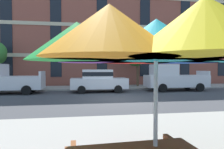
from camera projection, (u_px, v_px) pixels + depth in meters
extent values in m
plane|color=#424244|center=(117.00, 99.00, 11.85)|extent=(120.00, 120.00, 0.00)
cube|color=#9E998E|center=(104.00, 87.00, 18.56)|extent=(56.00, 3.60, 0.12)
cube|color=#934C3D|center=(97.00, 35.00, 26.46)|extent=(42.43, 12.00, 12.80)
cube|color=beige|center=(102.00, 56.00, 20.60)|extent=(41.58, 0.08, 0.36)
cube|color=beige|center=(102.00, 25.00, 20.50)|extent=(41.58, 0.08, 0.36)
cube|color=black|center=(6.00, 18.00, 19.06)|extent=(1.10, 0.06, 11.60)
cube|color=black|center=(56.00, 20.00, 19.77)|extent=(1.10, 0.06, 11.60)
cube|color=black|center=(102.00, 22.00, 20.49)|extent=(1.10, 0.06, 11.60)
cube|color=black|center=(145.00, 23.00, 21.21)|extent=(1.10, 0.06, 11.60)
cube|color=black|center=(185.00, 25.00, 21.93)|extent=(1.10, 0.06, 11.60)
cube|color=black|center=(223.00, 26.00, 22.65)|extent=(1.10, 0.06, 11.60)
cube|color=silver|center=(7.00, 83.00, 14.33)|extent=(5.10, 1.90, 0.96)
cube|color=silver|center=(42.00, 74.00, 14.68)|extent=(0.16, 1.75, 0.36)
cylinder|color=black|center=(33.00, 88.00, 15.52)|extent=(0.68, 0.22, 0.68)
cylinder|color=black|center=(26.00, 90.00, 13.64)|extent=(0.68, 0.22, 0.68)
cube|color=silver|center=(99.00, 83.00, 15.36)|extent=(4.40, 1.76, 0.80)
cube|color=silver|center=(97.00, 74.00, 15.32)|extent=(2.30, 1.55, 0.68)
cube|color=black|center=(97.00, 74.00, 15.32)|extent=(2.32, 1.57, 0.32)
cylinder|color=black|center=(114.00, 87.00, 16.45)|extent=(0.60, 0.22, 0.60)
cylinder|color=black|center=(118.00, 89.00, 14.71)|extent=(0.60, 0.22, 0.60)
cylinder|color=black|center=(82.00, 87.00, 16.04)|extent=(0.60, 0.22, 0.60)
cylinder|color=black|center=(82.00, 90.00, 14.30)|extent=(0.60, 0.22, 0.60)
cube|color=silver|center=(176.00, 81.00, 16.35)|extent=(5.10, 1.90, 0.96)
cube|color=silver|center=(164.00, 70.00, 16.15)|extent=(1.90, 1.75, 0.90)
cube|color=silver|center=(203.00, 73.00, 16.70)|extent=(0.16, 1.75, 0.36)
cylinder|color=black|center=(187.00, 85.00, 17.54)|extent=(0.68, 0.22, 0.68)
cylinder|color=black|center=(200.00, 87.00, 15.67)|extent=(0.68, 0.22, 0.68)
cylinder|color=black|center=(154.00, 86.00, 17.06)|extent=(0.68, 0.22, 0.68)
cylinder|color=black|center=(163.00, 88.00, 15.18)|extent=(0.68, 0.22, 0.68)
cylinder|color=brown|center=(138.00, 75.00, 19.43)|extent=(0.23, 0.23, 2.46)
sphere|color=#236023|center=(135.00, 55.00, 19.23)|extent=(2.17, 2.17, 2.17)
sphere|color=#236023|center=(138.00, 53.00, 19.61)|extent=(1.99, 1.99, 1.99)
sphere|color=#236023|center=(139.00, 51.00, 19.57)|extent=(1.77, 1.77, 1.77)
cylinder|color=silver|center=(156.00, 113.00, 2.75)|extent=(0.06, 0.06, 2.48)
cone|color=blue|center=(180.00, 49.00, 3.60)|extent=(1.31, 1.31, 0.51)
cone|color=red|center=(135.00, 50.00, 3.80)|extent=(1.31, 1.31, 0.51)
cone|color=#662D9E|center=(97.00, 48.00, 3.37)|extent=(1.31, 1.31, 0.51)
cone|color=green|center=(77.00, 41.00, 2.56)|extent=(1.31, 1.31, 0.51)
cone|color=orange|center=(109.00, 31.00, 1.84)|extent=(1.31, 1.31, 0.51)
cone|color=yellow|center=(205.00, 26.00, 1.65)|extent=(1.31, 1.31, 0.51)
cone|color=#199EB2|center=(156.00, 40.00, 2.72)|extent=(1.63, 1.63, 0.59)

